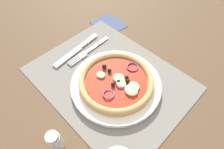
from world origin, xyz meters
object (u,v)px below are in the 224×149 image
Objects in this scene: plate at (116,84)px; knife at (76,50)px; napkin at (108,24)px; pepper_shaker at (55,141)px; fork at (87,52)px; pizza at (116,81)px.

plate is 1.32× the size of knife.
pepper_shaker reaches higher than napkin.
plate reaches higher than knife.
knife is 32.30cm from pepper_shaker.
napkin is 1.76× the size of pepper_shaker.
knife reaches higher than fork.
fork is 0.90× the size of knife.
pepper_shaker is at bearing 95.64° from plate.
pepper_shaker is at bearing 34.67° from fork.
pizza is 3.25× the size of pepper_shaker.
plate is 22.59cm from pepper_shaker.
knife is at bearing -59.20° from fork.
pepper_shaker is (-2.11, 22.42, 0.32)cm from pizza.
fork is 2.69× the size of pepper_shaker.
pepper_shaker is (-19.01, 25.36, 2.63)cm from fork.
pepper_shaker is (-22.28, 23.24, 2.60)cm from knife.
pepper_shaker is (-2.21, 22.38, 2.13)cm from plate.
pizza is at bearing -161.56° from plate.
plate reaches higher than napkin.
napkin is at bearing -58.83° from pepper_shaker.
pizza is 1.85× the size of napkin.
plate is 1.47× the size of fork.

